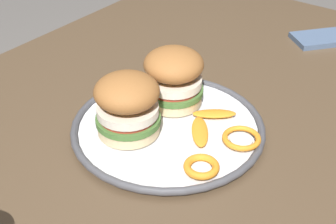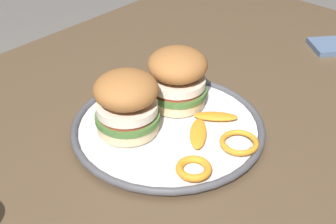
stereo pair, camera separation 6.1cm
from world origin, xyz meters
TOP-DOWN VIEW (x-y plane):
  - dining_table at (0.00, 0.00)m, footprint 1.49×0.93m
  - dinner_plate at (-0.07, -0.01)m, footprint 0.32×0.32m
  - sandwich_half_left at (-0.01, -0.05)m, footprint 0.11×0.11m
  - sandwich_half_right at (-0.13, -0.04)m, footprint 0.12×0.12m
  - orange_peel_curled at (-0.10, 0.11)m, footprint 0.08×0.08m
  - orange_peel_strip_long at (-0.13, 0.04)m, footprint 0.06×0.07m
  - orange_peel_strip_short at (-0.08, 0.05)m, footprint 0.08×0.07m
  - orange_peel_small_curl at (-0.01, 0.10)m, footprint 0.07×0.07m
  - folded_napkin at (-0.55, 0.07)m, footprint 0.15×0.14m

SIDE VIEW (x-z plane):
  - dining_table at x=0.00m, z-range 0.27..0.97m
  - folded_napkin at x=-0.55m, z-range 0.70..0.71m
  - dinner_plate at x=-0.07m, z-range 0.70..0.72m
  - orange_peel_strip_long at x=-0.13m, z-range 0.72..0.73m
  - orange_peel_strip_short at x=-0.08m, z-range 0.72..0.73m
  - orange_peel_curled at x=-0.10m, z-range 0.72..0.73m
  - orange_peel_small_curl at x=-0.01m, z-range 0.72..0.73m
  - sandwich_half_left at x=-0.01m, z-range 0.72..0.82m
  - sandwich_half_right at x=-0.13m, z-range 0.72..0.82m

